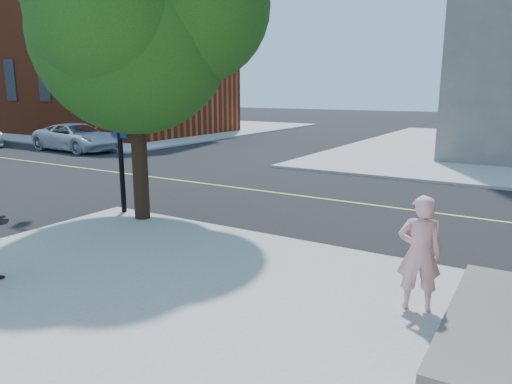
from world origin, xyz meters
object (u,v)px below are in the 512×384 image
Objects in this scene: man_on_phone at (419,253)px; car_a at (77,137)px; street_tree at (136,9)px; signal_pole at (59,70)px.

car_a is (-21.34, 10.60, -0.24)m from man_on_phone.
man_on_phone is 8.62m from street_tree.
street_tree is 1.70× the size of signal_pole.
signal_pole reaches higher than car_a.
man_on_phone is 0.38× the size of signal_pole.
signal_pole is (-10.62, 1.84, 2.96)m from man_on_phone.
man_on_phone is at bearing 7.59° from signal_pole.
signal_pole is at bearing 176.79° from street_tree.
street_tree reaches higher than man_on_phone.
signal_pole is 14.21m from car_a.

